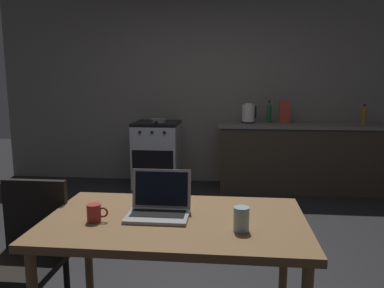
{
  "coord_description": "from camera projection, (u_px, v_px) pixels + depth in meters",
  "views": [
    {
      "loc": [
        0.39,
        -2.84,
        1.46
      ],
      "look_at": [
        0.0,
        1.0,
        0.8
      ],
      "focal_mm": 35.81,
      "sensor_mm": 36.0,
      "label": 1
    }
  ],
  "objects": [
    {
      "name": "ground_plane",
      "position": [
        179.0,
        263.0,
        3.07
      ],
      "size": [
        12.0,
        12.0,
        0.0
      ],
      "primitive_type": "plane",
      "color": "black"
    },
    {
      "name": "back_wall",
      "position": [
        225.0,
        89.0,
        5.37
      ],
      "size": [
        6.4,
        0.1,
        2.64
      ],
      "primitive_type": "cube",
      "color": "slate",
      "rests_on": "ground_plane"
    },
    {
      "name": "kitchen_counter",
      "position": [
        300.0,
        157.0,
        5.07
      ],
      "size": [
        2.16,
        0.64,
        0.89
      ],
      "color": "#382D23",
      "rests_on": "ground_plane"
    },
    {
      "name": "stove_oven",
      "position": [
        157.0,
        154.0,
        5.26
      ],
      "size": [
        0.6,
        0.62,
        0.89
      ],
      "color": "#B7BABF",
      "rests_on": "ground_plane"
    },
    {
      "name": "dining_table",
      "position": [
        175.0,
        232.0,
        1.99
      ],
      "size": [
        1.34,
        0.8,
        0.75
      ],
      "color": "brown",
      "rests_on": "ground_plane"
    },
    {
      "name": "chair",
      "position": [
        29.0,
        249.0,
        2.17
      ],
      "size": [
        0.4,
        0.4,
        0.88
      ],
      "rotation": [
        0.0,
        0.0,
        -0.4
      ],
      "color": "black",
      "rests_on": "ground_plane"
    },
    {
      "name": "laptop",
      "position": [
        159.0,
        207.0,
        2.01
      ],
      "size": [
        0.32,
        0.25,
        0.23
      ],
      "rotation": [
        0.0,
        0.0,
        0.07
      ],
      "color": "#99999E",
      "rests_on": "dining_table"
    },
    {
      "name": "electric_kettle",
      "position": [
        248.0,
        114.0,
        5.04
      ],
      "size": [
        0.19,
        0.17,
        0.26
      ],
      "color": "black",
      "rests_on": "kitchen_counter"
    },
    {
      "name": "bottle",
      "position": [
        364.0,
        115.0,
        4.85
      ],
      "size": [
        0.06,
        0.06,
        0.26
      ],
      "color": "#8C601E",
      "rests_on": "kitchen_counter"
    },
    {
      "name": "frying_pan",
      "position": [
        159.0,
        120.0,
        5.15
      ],
      "size": [
        0.22,
        0.39,
        0.05
      ],
      "color": "gray",
      "rests_on": "stove_oven"
    },
    {
      "name": "coffee_mug",
      "position": [
        94.0,
        213.0,
        1.92
      ],
      "size": [
        0.11,
        0.07,
        0.09
      ],
      "color": "#9E2D28",
      "rests_on": "dining_table"
    },
    {
      "name": "drinking_glass",
      "position": [
        241.0,
        219.0,
        1.8
      ],
      "size": [
        0.07,
        0.07,
        0.12
      ],
      "color": "#99B7C6",
      "rests_on": "dining_table"
    },
    {
      "name": "cereal_box",
      "position": [
        284.0,
        112.0,
        5.01
      ],
      "size": [
        0.13,
        0.05,
        0.3
      ],
      "color": "#B2382D",
      "rests_on": "kitchen_counter"
    },
    {
      "name": "bottle_b",
      "position": [
        269.0,
        112.0,
        5.09
      ],
      "size": [
        0.06,
        0.06,
        0.29
      ],
      "color": "#19592D",
      "rests_on": "kitchen_counter"
    }
  ]
}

